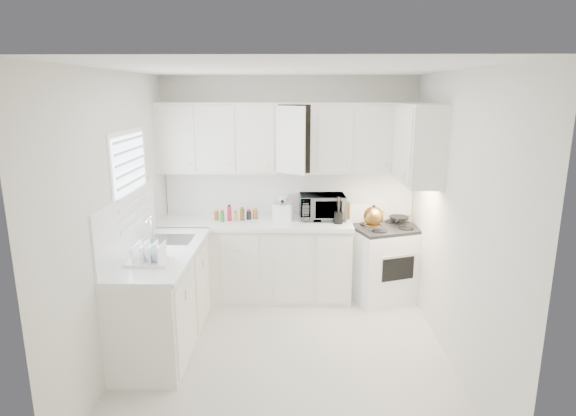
{
  "coord_description": "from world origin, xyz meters",
  "views": [
    {
      "loc": [
        0.08,
        -4.1,
        2.42
      ],
      "look_at": [
        0.0,
        0.7,
        1.25
      ],
      "focal_mm": 29.9,
      "sensor_mm": 36.0,
      "label": 1
    }
  ],
  "objects_px": {
    "stove": "(385,253)",
    "rice_cooker": "(282,210)",
    "dish_rack": "(148,252)",
    "tea_kettle": "(374,215)",
    "utensil_crock": "(339,210)",
    "microwave": "(322,204)"
  },
  "relations": [
    {
      "from": "stove",
      "to": "rice_cooker",
      "type": "height_order",
      "value": "rice_cooker"
    },
    {
      "from": "stove",
      "to": "dish_rack",
      "type": "relative_size",
      "value": 3.07
    },
    {
      "from": "stove",
      "to": "dish_rack",
      "type": "xyz_separation_m",
      "value": [
        -2.34,
        -1.43,
        0.48
      ]
    },
    {
      "from": "tea_kettle",
      "to": "utensil_crock",
      "type": "xyz_separation_m",
      "value": [
        -0.39,
        0.06,
        0.04
      ]
    },
    {
      "from": "stove",
      "to": "microwave",
      "type": "xyz_separation_m",
      "value": [
        -0.74,
        0.1,
        0.56
      ]
    },
    {
      "from": "tea_kettle",
      "to": "microwave",
      "type": "height_order",
      "value": "microwave"
    },
    {
      "from": "rice_cooker",
      "to": "dish_rack",
      "type": "xyz_separation_m",
      "value": [
        -1.13,
        -1.46,
        -0.02
      ]
    },
    {
      "from": "stove",
      "to": "utensil_crock",
      "type": "relative_size",
      "value": 3.53
    },
    {
      "from": "stove",
      "to": "dish_rack",
      "type": "height_order",
      "value": "dish_rack"
    },
    {
      "from": "tea_kettle",
      "to": "rice_cooker",
      "type": "height_order",
      "value": "tea_kettle"
    },
    {
      "from": "stove",
      "to": "rice_cooker",
      "type": "relative_size",
      "value": 4.65
    },
    {
      "from": "microwave",
      "to": "tea_kettle",
      "type": "bearing_deg",
      "value": -28.05
    },
    {
      "from": "rice_cooker",
      "to": "dish_rack",
      "type": "distance_m",
      "value": 1.85
    },
    {
      "from": "tea_kettle",
      "to": "microwave",
      "type": "bearing_deg",
      "value": 133.85
    },
    {
      "from": "microwave",
      "to": "dish_rack",
      "type": "bearing_deg",
      "value": -139.19
    },
    {
      "from": "rice_cooker",
      "to": "utensil_crock",
      "type": "relative_size",
      "value": 0.76
    },
    {
      "from": "microwave",
      "to": "dish_rack",
      "type": "height_order",
      "value": "microwave"
    },
    {
      "from": "rice_cooker",
      "to": "utensil_crock",
      "type": "distance_m",
      "value": 0.66
    },
    {
      "from": "tea_kettle",
      "to": "dish_rack",
      "type": "height_order",
      "value": "tea_kettle"
    },
    {
      "from": "stove",
      "to": "dish_rack",
      "type": "distance_m",
      "value": 2.79
    },
    {
      "from": "rice_cooker",
      "to": "utensil_crock",
      "type": "bearing_deg",
      "value": 4.8
    },
    {
      "from": "utensil_crock",
      "to": "dish_rack",
      "type": "relative_size",
      "value": 0.87
    }
  ]
}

